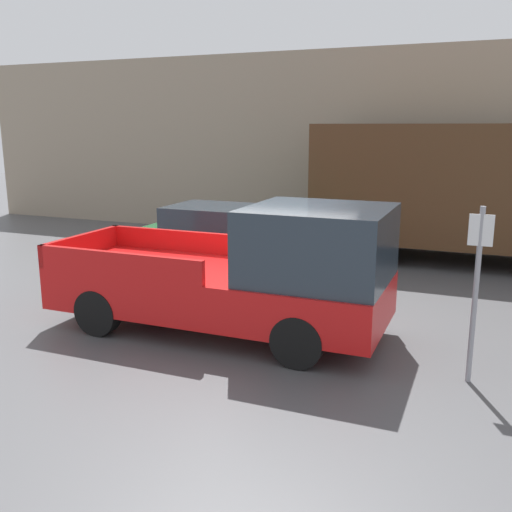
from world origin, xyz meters
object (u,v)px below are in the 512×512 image
(pickup_truck, at_px, (247,275))
(car, at_px, (221,239))
(delivery_truck, at_px, (452,189))
(parking_sign, at_px, (476,286))

(pickup_truck, bearing_deg, car, 121.70)
(delivery_truck, distance_m, parking_sign, 7.18)
(pickup_truck, distance_m, delivery_truck, 7.14)
(car, bearing_deg, delivery_truck, 32.78)
(delivery_truck, bearing_deg, parking_sign, -83.60)
(car, relative_size, parking_sign, 1.94)
(pickup_truck, distance_m, car, 4.14)
(car, bearing_deg, parking_sign, -35.85)
(car, relative_size, delivery_truck, 0.63)
(pickup_truck, height_order, car, pickup_truck)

